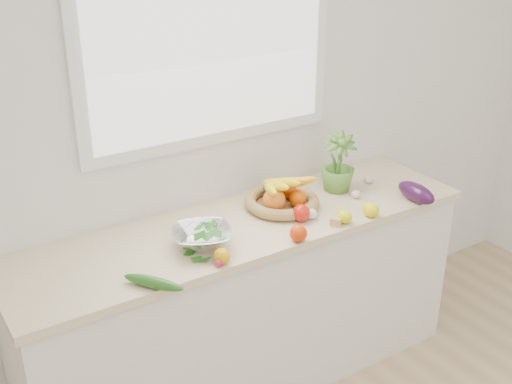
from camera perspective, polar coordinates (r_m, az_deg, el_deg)
back_wall at (r=3.05m, az=-4.08°, el=7.04°), size 4.50×0.02×2.70m
counter_cabinet at (r=3.22m, az=-0.96°, el=-10.18°), size 2.20×0.58×0.86m
countertop at (r=2.99m, az=-1.02°, el=-3.05°), size 2.24×0.62×0.04m
window_frame at (r=2.94m, az=-4.17°, el=14.43°), size 1.30×0.03×1.10m
window_pane at (r=2.92m, az=-3.97°, el=14.38°), size 1.18×0.01×0.98m
orange_loose at (r=2.80m, az=3.79°, el=-3.69°), size 0.09×0.09×0.08m
lemon_a at (r=2.65m, az=-3.04°, el=-5.67°), size 0.07×0.08×0.06m
lemon_b at (r=3.06m, az=10.16°, el=-1.55°), size 0.07×0.09×0.07m
lemon_c at (r=2.98m, az=7.83°, el=-2.20°), size 0.08×0.09×0.06m
apple at (r=2.98m, az=4.03°, el=-1.87°), size 0.10×0.10×0.08m
ginger at (r=3.00m, az=7.30°, el=-2.31°), size 0.12×0.11×0.04m
garlic_a at (r=3.01m, az=4.94°, el=-1.94°), size 0.07×0.07×0.05m
garlic_b at (r=3.43m, az=9.97°, el=1.10°), size 0.07×0.07×0.04m
garlic_c at (r=3.25m, az=8.88°, el=-0.20°), size 0.05×0.05×0.04m
eggplant at (r=3.26m, az=14.04°, el=-0.05°), size 0.09×0.23×0.09m
cucumber at (r=2.52m, az=-9.11°, el=-7.95°), size 0.19×0.24×0.05m
radish at (r=2.63m, az=-3.34°, el=-6.36°), size 0.04×0.04×0.03m
potted_herb at (r=3.28m, az=7.31°, el=2.52°), size 0.22×0.22×0.32m
fruit_basket at (r=3.10m, az=2.26°, el=-0.49°), size 0.45×0.45×0.19m
colander_with_spinach at (r=2.75m, az=-4.83°, el=-3.69°), size 0.33×0.33×0.13m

